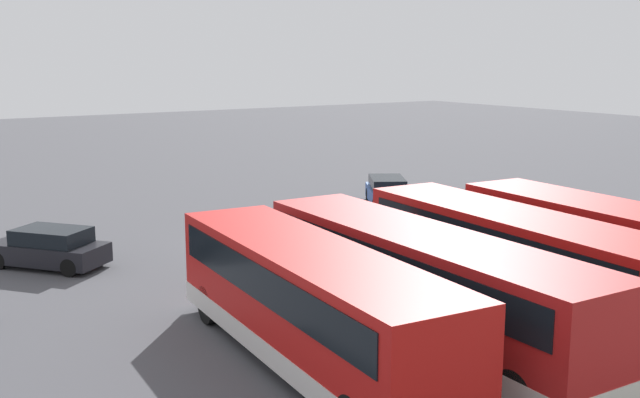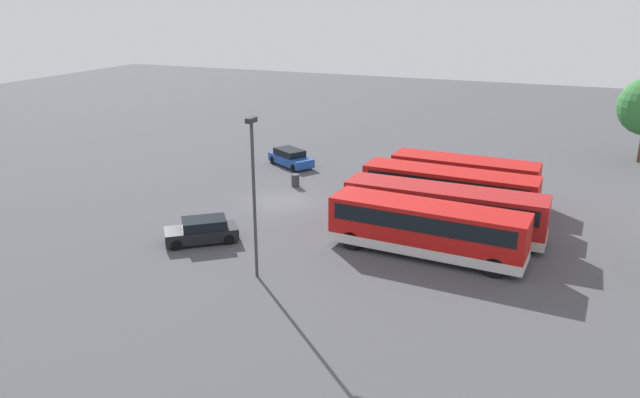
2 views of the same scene
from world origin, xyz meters
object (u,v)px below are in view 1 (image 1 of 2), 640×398
Objects in this scene: bus_single_deck_fourth at (310,301)px; car_hatchback_silver at (49,248)px; bus_single_deck_third at (423,282)px; car_small_green at (387,192)px; waste_bin_yellow at (334,218)px; bus_single_deck_near_end at (601,245)px; bus_single_deck_second at (514,257)px.

car_hatchback_silver is (3.18, -12.49, -0.92)m from bus_single_deck_fourth.
car_hatchback_silver is (6.53, -12.74, -0.92)m from bus_single_deck_third.
car_small_green is (-13.91, -14.86, -0.92)m from bus_single_deck_fourth.
bus_single_deck_third is 1.09× the size of bus_single_deck_fourth.
waste_bin_yellow is at bearing 177.77° from car_hatchback_silver.
bus_single_deck_second is at bearing -6.68° from bus_single_deck_near_end.
bus_single_deck_third is at bearing 175.77° from bus_single_deck_fourth.
bus_single_deck_second is 11.98m from waste_bin_yellow.
waste_bin_yellow is at bearing 28.85° from car_small_green.
car_small_green is (-3.24, -15.07, -0.92)m from bus_single_deck_near_end.
bus_single_deck_near_end is at bearing 178.86° from bus_single_deck_fourth.
car_hatchback_silver is at bearing -62.85° from bus_single_deck_third.
car_small_green is at bearing -151.15° from waste_bin_yellow.
bus_single_deck_fourth is (7.24, 0.19, -0.00)m from bus_single_deck_second.
bus_single_deck_fourth is 2.35× the size of car_small_green.
bus_single_deck_second is at bearing 65.54° from car_small_green.
bus_single_deck_near_end is 0.85× the size of bus_single_deck_third.
car_hatchback_silver is at bearing -42.51° from bus_single_deck_near_end.
waste_bin_yellow is at bearing -126.09° from bus_single_deck_fourth.
bus_single_deck_fourth is at bearing -1.14° from bus_single_deck_near_end.
bus_single_deck_near_end is at bearing 137.49° from car_hatchback_silver.
bus_single_deck_near_end is 10.75× the size of waste_bin_yellow.
waste_bin_yellow is at bearing -113.80° from bus_single_deck_third.
bus_single_deck_near_end is 3.46m from bus_single_deck_second.
bus_single_deck_near_end and bus_single_deck_second have the same top height.
car_small_green is (-6.67, -14.67, -0.92)m from bus_single_deck_second.
bus_single_deck_near_end is at bearing -179.72° from bus_single_deck_third.
bus_single_deck_third is at bearing 117.15° from car_hatchback_silver.
bus_single_deck_near_end is 12.44m from waste_bin_yellow.
waste_bin_yellow is (1.91, -12.23, -1.14)m from bus_single_deck_near_end.
bus_single_deck_third is at bearing 6.42° from bus_single_deck_second.
bus_single_deck_third is (7.32, 0.04, 0.00)m from bus_single_deck_near_end.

